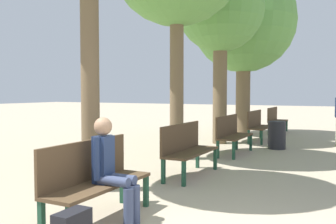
% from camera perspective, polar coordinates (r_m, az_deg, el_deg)
% --- Properties ---
extents(bench_row_0, '(0.47, 1.58, 0.96)m').
position_cam_1_polar(bench_row_0, '(4.63, -11.30, -9.45)').
color(bench_row_0, '#4C3823').
rests_on(bench_row_0, ground_plane).
extents(bench_row_1, '(0.47, 1.58, 0.96)m').
position_cam_1_polar(bench_row_1, '(6.91, 2.83, -5.23)').
color(bench_row_1, '#4C3823').
rests_on(bench_row_1, ground_plane).
extents(bench_row_2, '(0.47, 1.58, 0.96)m').
position_cam_1_polar(bench_row_2, '(9.41, 9.65, -3.05)').
color(bench_row_2, '#4C3823').
rests_on(bench_row_2, ground_plane).
extents(bench_row_3, '(0.47, 1.58, 0.96)m').
position_cam_1_polar(bench_row_3, '(12.00, 13.55, -1.77)').
color(bench_row_3, '#4C3823').
rests_on(bench_row_3, ground_plane).
extents(bench_row_4, '(0.47, 1.58, 0.96)m').
position_cam_1_polar(bench_row_4, '(14.63, 16.06, -0.94)').
color(bench_row_4, '#4C3823').
rests_on(bench_row_4, ground_plane).
extents(tree_row_2, '(2.57, 2.57, 5.29)m').
position_cam_1_polar(tree_row_2, '(11.52, 8.00, 15.01)').
color(tree_row_2, brown).
rests_on(tree_row_2, ground_plane).
extents(tree_row_3, '(3.65, 3.65, 5.89)m').
position_cam_1_polar(tree_row_3, '(13.84, 11.47, 13.34)').
color(tree_row_3, brown).
rests_on(tree_row_3, ground_plane).
extents(person_seated, '(0.56, 0.32, 1.25)m').
position_cam_1_polar(person_seated, '(4.49, -8.65, -8.20)').
color(person_seated, '#384260').
rests_on(person_seated, ground_plane).
extents(trash_bin, '(0.47, 0.47, 0.75)m').
position_cam_1_polar(trash_bin, '(10.55, 16.24, -3.40)').
color(trash_bin, '#232328').
rests_on(trash_bin, ground_plane).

